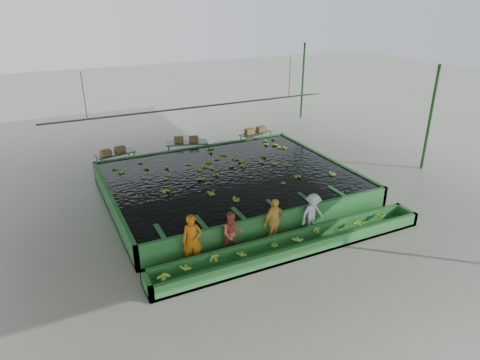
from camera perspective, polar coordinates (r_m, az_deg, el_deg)
name	(u,v)px	position (r m, az deg, el deg)	size (l,w,h in m)	color
ground	(245,207)	(17.19, 0.73, -3.66)	(80.00, 80.00, 0.00)	gray
shed_roof	(246,82)	(15.57, 0.83, 12.97)	(20.00, 22.00, 0.04)	gray
shed_posts	(246,148)	(16.21, 0.78, 4.24)	(20.00, 22.00, 5.00)	#1E4D1F
flotation_tank	(230,183)	(18.22, -1.38, -0.47)	(10.00, 8.00, 0.90)	#2A7131
tank_water	(230,175)	(18.06, -1.39, 0.69)	(9.70, 7.70, 0.00)	black
sorting_trough	(294,245)	(14.36, 7.27, -8.61)	(10.00, 1.00, 0.50)	#2A7131
cableway_rail	(198,107)	(20.48, -5.61, 9.67)	(0.08, 0.08, 14.00)	#59605B
rail_hanger_left	(84,96)	(19.15, -20.09, 10.50)	(0.04, 0.04, 2.00)	#59605B
rail_hanger_right	(290,77)	(22.47, 6.63, 13.45)	(0.04, 0.04, 2.00)	#59605B
worker_a	(192,241)	(13.41, -6.37, -8.02)	(0.63, 0.41, 1.72)	#C9620D
worker_b	(232,233)	(13.89, -1.03, -7.14)	(0.74, 0.57, 1.51)	#B64D38
worker_c	(274,221)	(14.49, 4.53, -5.52)	(0.97, 0.40, 1.65)	#EEB845
worker_d	(313,214)	(15.30, 9.64, -4.45)	(0.97, 0.56, 1.51)	silver
packing_table_left	(116,161)	(21.67, -16.19, 2.46)	(1.83, 0.73, 0.83)	#59605B
packing_table_mid	(187,151)	(22.18, -7.04, 3.88)	(2.10, 0.84, 0.95)	#59605B
packing_table_right	(256,140)	(23.88, 2.10, 5.35)	(1.88, 0.75, 0.86)	#59605B
box_stack_left	(113,154)	(21.45, -16.54, 3.39)	(1.21, 0.33, 0.26)	brown
box_stack_mid	(186,142)	(22.09, -7.17, 5.10)	(1.22, 0.34, 0.26)	brown
box_stack_right	(255,132)	(23.81, 2.04, 6.37)	(1.26, 0.35, 0.27)	brown
floating_bananas	(222,169)	(18.74, -2.41, 1.54)	(8.46, 5.77, 0.12)	#82B22F
trough_bananas	(295,241)	(14.28, 7.30, -8.10)	(9.57, 0.64, 0.13)	#82B22F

